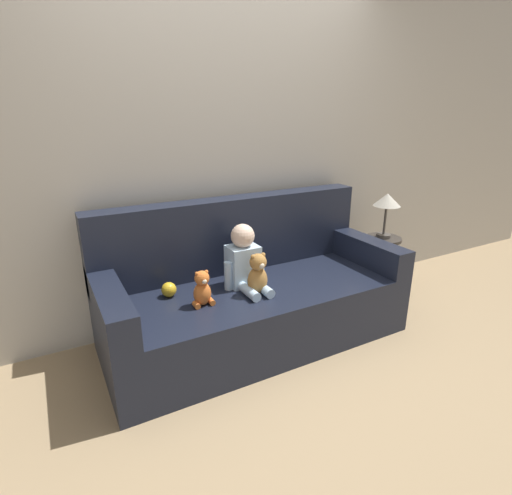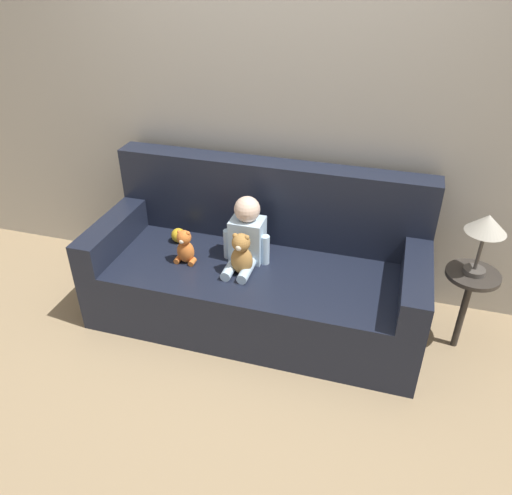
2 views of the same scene
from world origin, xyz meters
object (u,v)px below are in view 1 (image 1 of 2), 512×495
(couch, at_px, (251,294))
(toy_ball, at_px, (169,290))
(side_table, at_px, (385,219))
(person_baby, at_px, (244,261))
(plush_toy_side, at_px, (202,289))
(teddy_bear_brown, at_px, (258,274))

(couch, height_order, toy_ball, couch)
(toy_ball, height_order, side_table, side_table)
(person_baby, bearing_deg, side_table, 2.23)
(person_baby, xyz_separation_m, plush_toy_side, (-0.36, -0.14, -0.07))
(couch, xyz_separation_m, side_table, (1.27, 0.02, 0.38))
(side_table, bearing_deg, person_baby, -177.77)
(toy_ball, bearing_deg, teddy_bear_brown, -24.20)
(couch, distance_m, side_table, 1.32)
(person_baby, distance_m, toy_ball, 0.53)
(side_table, bearing_deg, toy_ball, 179.12)
(plush_toy_side, bearing_deg, person_baby, 20.64)
(couch, xyz_separation_m, toy_ball, (-0.58, 0.05, 0.15))
(teddy_bear_brown, bearing_deg, couch, 73.93)
(person_baby, height_order, teddy_bear_brown, person_baby)
(couch, bearing_deg, teddy_bear_brown, -106.07)
(plush_toy_side, xyz_separation_m, side_table, (1.70, 0.19, 0.18))
(person_baby, height_order, side_table, side_table)
(toy_ball, xyz_separation_m, side_table, (1.84, -0.03, 0.23))
(person_baby, bearing_deg, plush_toy_side, -159.36)
(side_table, bearing_deg, teddy_bear_brown, -171.12)
(person_baby, distance_m, plush_toy_side, 0.39)
(plush_toy_side, distance_m, toy_ball, 0.27)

